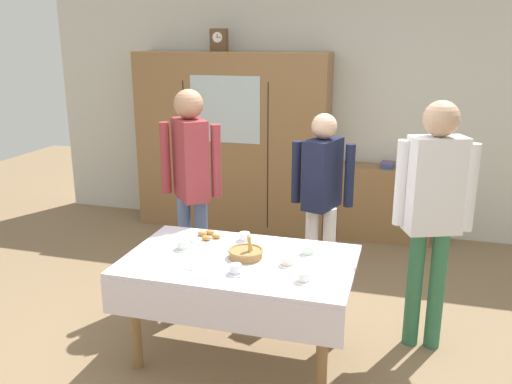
# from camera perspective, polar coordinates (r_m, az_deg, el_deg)

# --- Properties ---
(ground_plane) EXTENTS (12.00, 12.00, 0.00)m
(ground_plane) POSITION_cam_1_polar(r_m,az_deg,el_deg) (4.12, -0.79, -15.34)
(ground_plane) COLOR #846B4C
(ground_plane) RESTS_ON ground
(back_wall) EXTENTS (6.40, 0.10, 2.70)m
(back_wall) POSITION_cam_1_polar(r_m,az_deg,el_deg) (6.15, 6.37, 8.53)
(back_wall) COLOR silver
(back_wall) RESTS_ON ground
(dining_table) EXTENTS (1.52, 0.94, 0.73)m
(dining_table) POSITION_cam_1_polar(r_m,az_deg,el_deg) (3.63, -1.91, -8.79)
(dining_table) COLOR olive
(dining_table) RESTS_ON ground
(wall_cabinet) EXTENTS (2.18, 0.46, 2.00)m
(wall_cabinet) POSITION_cam_1_polar(r_m,az_deg,el_deg) (6.14, -2.55, 5.28)
(wall_cabinet) COLOR olive
(wall_cabinet) RESTS_ON ground
(mantel_clock) EXTENTS (0.18, 0.11, 0.24)m
(mantel_clock) POSITION_cam_1_polar(r_m,az_deg,el_deg) (6.08, -3.93, 15.75)
(mantel_clock) COLOR brown
(mantel_clock) RESTS_ON wall_cabinet
(bookshelf_low) EXTENTS (0.98, 0.35, 0.81)m
(bookshelf_low) POSITION_cam_1_polar(r_m,az_deg,el_deg) (6.03, 13.46, -1.18)
(bookshelf_low) COLOR olive
(bookshelf_low) RESTS_ON ground
(book_stack) EXTENTS (0.16, 0.21, 0.06)m
(book_stack) POSITION_cam_1_polar(r_m,az_deg,el_deg) (5.92, 13.73, 2.82)
(book_stack) COLOR #2D5184
(book_stack) RESTS_ON bookshelf_low
(tea_cup_far_left) EXTENTS (0.13, 0.13, 0.06)m
(tea_cup_far_left) POSITION_cam_1_polar(r_m,az_deg,el_deg) (3.50, 3.39, -7.33)
(tea_cup_far_left) COLOR white
(tea_cup_far_left) RESTS_ON dining_table
(tea_cup_mid_right) EXTENTS (0.13, 0.13, 0.06)m
(tea_cup_mid_right) POSITION_cam_1_polar(r_m,az_deg,el_deg) (3.78, -7.77, -5.65)
(tea_cup_mid_right) COLOR silver
(tea_cup_mid_right) RESTS_ON dining_table
(tea_cup_center) EXTENTS (0.13, 0.13, 0.06)m
(tea_cup_center) POSITION_cam_1_polar(r_m,az_deg,el_deg) (3.90, -1.21, -4.80)
(tea_cup_center) COLOR white
(tea_cup_center) RESTS_ON dining_table
(tea_cup_mid_left) EXTENTS (0.13, 0.13, 0.06)m
(tea_cup_mid_left) POSITION_cam_1_polar(r_m,az_deg,el_deg) (3.68, 5.53, -6.19)
(tea_cup_mid_left) COLOR silver
(tea_cup_mid_left) RESTS_ON dining_table
(tea_cup_near_right) EXTENTS (0.13, 0.13, 0.06)m
(tea_cup_near_right) POSITION_cam_1_polar(r_m,az_deg,el_deg) (3.38, -2.17, -8.20)
(tea_cup_near_right) COLOR white
(tea_cup_near_right) RESTS_ON dining_table
(tea_cup_back_edge) EXTENTS (0.13, 0.13, 0.06)m
(tea_cup_back_edge) POSITION_cam_1_polar(r_m,az_deg,el_deg) (3.29, 5.06, -9.00)
(tea_cup_back_edge) COLOR white
(tea_cup_back_edge) RESTS_ON dining_table
(bread_basket) EXTENTS (0.24, 0.24, 0.16)m
(bread_basket) POSITION_cam_1_polar(r_m,az_deg,el_deg) (3.61, -1.07, -6.45)
(bread_basket) COLOR #9E7542
(bread_basket) RESTS_ON dining_table
(pastry_plate) EXTENTS (0.28, 0.28, 0.05)m
(pastry_plate) POSITION_cam_1_polar(r_m,az_deg,el_deg) (3.96, -5.02, -4.75)
(pastry_plate) COLOR white
(pastry_plate) RESTS_ON dining_table
(spoon_near_right) EXTENTS (0.12, 0.02, 0.01)m
(spoon_near_right) POSITION_cam_1_polar(r_m,az_deg,el_deg) (4.05, -8.35, -4.56)
(spoon_near_right) COLOR silver
(spoon_near_right) RESTS_ON dining_table
(spoon_far_left) EXTENTS (0.12, 0.02, 0.01)m
(spoon_far_left) POSITION_cam_1_polar(r_m,az_deg,el_deg) (3.65, 8.48, -6.92)
(spoon_far_left) COLOR silver
(spoon_far_left) RESTS_ON dining_table
(spoon_front_edge) EXTENTS (0.12, 0.02, 0.01)m
(spoon_front_edge) POSITION_cam_1_polar(r_m,az_deg,el_deg) (3.47, -7.31, -8.11)
(spoon_front_edge) COLOR silver
(spoon_front_edge) RESTS_ON dining_table
(person_by_cabinet) EXTENTS (0.52, 0.40, 1.56)m
(person_by_cabinet) POSITION_cam_1_polar(r_m,az_deg,el_deg) (4.50, 7.00, 0.46)
(person_by_cabinet) COLOR silver
(person_by_cabinet) RESTS_ON ground
(person_near_right_end) EXTENTS (0.52, 0.32, 1.76)m
(person_near_right_end) POSITION_cam_1_polar(r_m,az_deg,el_deg) (3.80, 18.26, -1.00)
(person_near_right_end) COLOR #33704C
(person_near_right_end) RESTS_ON ground
(person_behind_table_left) EXTENTS (0.52, 0.40, 1.76)m
(person_behind_table_left) POSITION_cam_1_polar(r_m,az_deg,el_deg) (4.41, -6.90, 1.98)
(person_behind_table_left) COLOR slate
(person_behind_table_left) RESTS_ON ground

